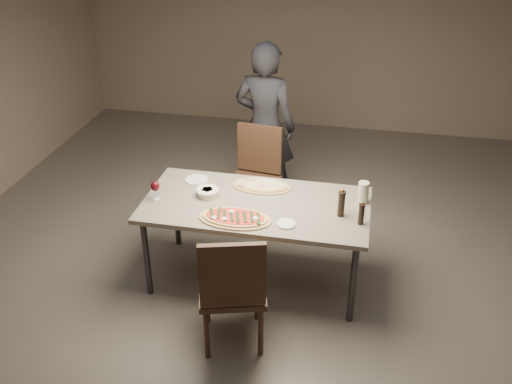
% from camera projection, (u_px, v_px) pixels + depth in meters
% --- Properties ---
extents(room, '(7.00, 7.00, 7.00)m').
position_uv_depth(room, '(256.00, 127.00, 4.23)').
color(room, '#59544D').
rests_on(room, ground).
extents(dining_table, '(1.80, 0.90, 0.75)m').
position_uv_depth(dining_table, '(256.00, 209.00, 4.57)').
color(dining_table, gray).
rests_on(dining_table, ground).
extents(zucchini_pizza, '(0.56, 0.31, 0.05)m').
position_uv_depth(zucchini_pizza, '(235.00, 218.00, 4.32)').
color(zucchini_pizza, tan).
rests_on(zucchini_pizza, dining_table).
extents(ham_pizza, '(0.49, 0.27, 0.04)m').
position_uv_depth(ham_pizza, '(261.00, 186.00, 4.76)').
color(ham_pizza, tan).
rests_on(ham_pizza, dining_table).
extents(bread_basket, '(0.19, 0.19, 0.07)m').
position_uv_depth(bread_basket, '(207.00, 191.00, 4.63)').
color(bread_basket, '#F5E8C7').
rests_on(bread_basket, dining_table).
extents(oil_dish, '(0.14, 0.14, 0.02)m').
position_uv_depth(oil_dish, '(286.00, 224.00, 4.26)').
color(oil_dish, white).
rests_on(oil_dish, dining_table).
extents(pepper_mill_left, '(0.06, 0.06, 0.23)m').
position_uv_depth(pepper_mill_left, '(341.00, 203.00, 4.32)').
color(pepper_mill_left, black).
rests_on(pepper_mill_left, dining_table).
extents(pepper_mill_right, '(0.05, 0.05, 0.19)m').
position_uv_depth(pepper_mill_right, '(361.00, 214.00, 4.23)').
color(pepper_mill_right, black).
rests_on(pepper_mill_right, dining_table).
extents(carafe, '(0.09, 0.09, 0.18)m').
position_uv_depth(carafe, '(363.00, 192.00, 4.51)').
color(carafe, silver).
rests_on(carafe, dining_table).
extents(wine_glass, '(0.07, 0.07, 0.16)m').
position_uv_depth(wine_glass, '(155.00, 187.00, 4.54)').
color(wine_glass, silver).
rests_on(wine_glass, dining_table).
extents(side_plate, '(0.19, 0.19, 0.01)m').
position_uv_depth(side_plate, '(197.00, 180.00, 4.87)').
color(side_plate, white).
rests_on(side_plate, dining_table).
extents(chair_near, '(0.58, 0.58, 0.99)m').
position_uv_depth(chair_near, '(232.00, 286.00, 3.94)').
color(chair_near, '#3B2519').
rests_on(chair_near, ground).
extents(chair_far, '(0.52, 0.52, 0.97)m').
position_uv_depth(chair_far, '(256.00, 171.00, 5.47)').
color(chair_far, '#3B2519').
rests_on(chair_far, ground).
extents(diner, '(0.68, 0.50, 1.70)m').
position_uv_depth(diner, '(265.00, 126.00, 5.66)').
color(diner, black).
rests_on(diner, ground).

